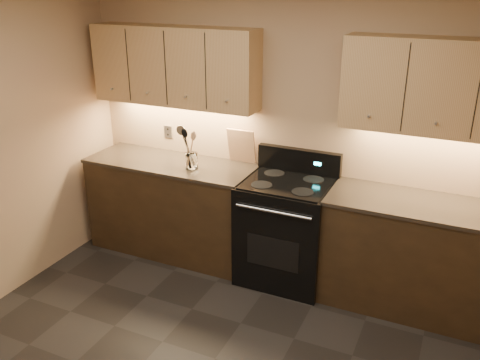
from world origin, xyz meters
The scene contains 13 objects.
wall_back centered at (0.00, 2.00, 1.30)m, with size 4.00×0.04×2.60m, color tan.
counter_left centered at (-1.10, 1.70, 0.47)m, with size 1.62×0.62×0.93m.
counter_right centered at (1.18, 1.70, 0.47)m, with size 1.46×0.62×0.93m.
stove centered at (0.08, 1.68, 0.48)m, with size 0.76×0.68×1.14m.
upper_cab_left centered at (-1.10, 1.85, 1.80)m, with size 1.60×0.30×0.70m, color tan.
upper_cab_right centered at (1.18, 1.85, 1.80)m, with size 1.44×0.30×0.70m, color tan.
outlet_plate centered at (-1.30, 1.99, 1.12)m, with size 0.09×0.01×0.12m, color #B2B5BA.
utensil_crock centered at (-0.83, 1.64, 1.00)m, with size 0.14×0.14×0.14m.
cutting_board centered at (-0.48, 1.95, 1.09)m, with size 0.27×0.02×0.34m, color tan.
wooden_spoon centered at (-0.86, 1.63, 1.11)m, with size 0.06×0.06×0.32m, color tan, non-canonical shape.
black_spoon centered at (-0.85, 1.65, 1.12)m, with size 0.06×0.06×0.35m, color black, non-canonical shape.
steel_spatula centered at (-0.81, 1.65, 1.14)m, with size 0.08×0.08×0.38m, color silver, non-canonical shape.
steel_skimmer centered at (-0.81, 1.63, 1.14)m, with size 0.09×0.09×0.38m, color silver, non-canonical shape.
Camera 1 is at (1.37, -2.12, 2.55)m, focal length 38.00 mm.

